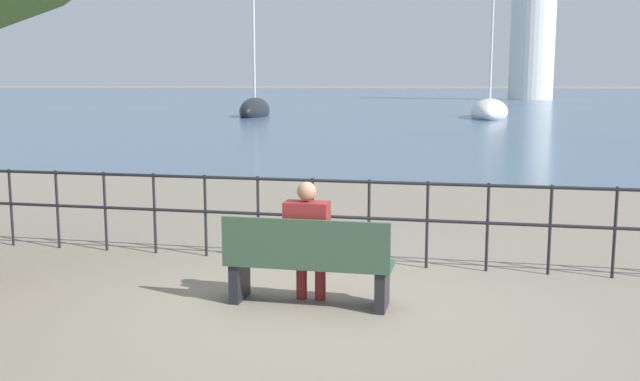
# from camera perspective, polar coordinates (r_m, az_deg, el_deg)

# --- Properties ---
(ground_plane) EXTENTS (1000.00, 1000.00, 0.00)m
(ground_plane) POSITION_cam_1_polar(r_m,az_deg,el_deg) (7.25, -0.86, -9.04)
(ground_plane) COLOR gray
(harbor_water) EXTENTS (600.00, 300.00, 0.01)m
(harbor_water) POSITION_cam_1_polar(r_m,az_deg,el_deg) (165.53, 11.91, 7.65)
(harbor_water) COLOR #47607A
(harbor_water) RESTS_ON ground_plane
(park_bench) EXTENTS (1.67, 0.45, 0.90)m
(park_bench) POSITION_cam_1_polar(r_m,az_deg,el_deg) (7.07, -0.98, -5.89)
(park_bench) COLOR #334C38
(park_bench) RESTS_ON ground_plane
(seated_person_left) EXTENTS (0.44, 0.35, 1.24)m
(seated_person_left) POSITION_cam_1_polar(r_m,az_deg,el_deg) (7.09, -1.00, -3.76)
(seated_person_left) COLOR maroon
(seated_person_left) RESTS_ON ground_plane
(promenade_railing) EXTENTS (14.74, 0.04, 1.05)m
(promenade_railing) POSITION_cam_1_polar(r_m,az_deg,el_deg) (8.68, 1.66, -1.39)
(promenade_railing) COLOR black
(promenade_railing) RESTS_ON ground_plane
(sailboat_0) EXTENTS (2.44, 6.24, 9.24)m
(sailboat_0) POSITION_cam_1_polar(r_m,az_deg,el_deg) (48.04, -5.23, 6.40)
(sailboat_0) COLOR black
(sailboat_0) RESTS_ON ground_plane
(sailboat_2) EXTENTS (2.52, 8.20, 11.71)m
(sailboat_2) POSITION_cam_1_polar(r_m,az_deg,el_deg) (47.32, 13.40, 6.16)
(sailboat_2) COLOR white
(sailboat_2) RESTS_ON ground_plane
(harbor_lighthouse) EXTENTS (5.76, 5.76, 19.80)m
(harbor_lighthouse) POSITION_cam_1_polar(r_m,az_deg,el_deg) (100.09, 16.67, 12.26)
(harbor_lighthouse) COLOR white
(harbor_lighthouse) RESTS_ON ground_plane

